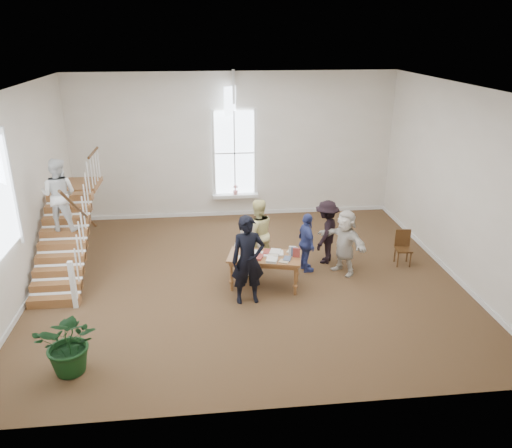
{
  "coord_description": "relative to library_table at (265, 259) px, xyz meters",
  "views": [
    {
      "loc": [
        -0.99,
        -10.77,
        5.66
      ],
      "look_at": [
        0.23,
        0.4,
        1.25
      ],
      "focal_mm": 35.0,
      "sensor_mm": 36.0,
      "label": 1
    }
  ],
  "objects": [
    {
      "name": "person_yellow",
      "position": [
        -0.06,
        1.1,
        0.19
      ],
      "size": [
        0.99,
        0.85,
        1.78
      ],
      "primitive_type": "imported",
      "rotation": [
        0.0,
        0.0,
        3.37
      ],
      "color": "#F9EE9B",
      "rests_on": "ground"
    },
    {
      "name": "woman_cluster_a",
      "position": [
        1.12,
        0.69,
        0.05
      ],
      "size": [
        0.5,
        0.93,
        1.51
      ],
      "primitive_type": "imported",
      "rotation": [
        0.0,
        0.0,
        1.73
      ],
      "color": "#384488",
      "rests_on": "ground"
    },
    {
      "name": "room_shell",
      "position": [
        -0.35,
        4.83,
        -0.3
      ],
      "size": [
        10.49,
        10.0,
        10.0
      ],
      "color": "beige",
      "rests_on": "ground"
    },
    {
      "name": "side_chair",
      "position": [
        3.66,
        0.84,
        -0.21
      ],
      "size": [
        0.43,
        0.43,
        0.9
      ],
      "rotation": [
        0.0,
        0.0,
        -0.12
      ],
      "color": "#3A2010",
      "rests_on": "ground"
    },
    {
      "name": "woman_cluster_b",
      "position": [
        1.72,
        1.14,
        0.13
      ],
      "size": [
        1.07,
        1.24,
        1.66
      ],
      "primitive_type": "imported",
      "rotation": [
        0.0,
        0.0,
        4.19
      ],
      "color": "black",
      "rests_on": "ground"
    },
    {
      "name": "ground",
      "position": [
        -0.35,
        0.44,
        -0.7
      ],
      "size": [
        10.0,
        10.0,
        0.0
      ],
      "primitive_type": "plane",
      "color": "#43301A",
      "rests_on": "ground"
    },
    {
      "name": "floor_plant",
      "position": [
        -3.75,
        -2.75,
        -0.11
      ],
      "size": [
        1.16,
        1.03,
        1.19
      ],
      "primitive_type": "imported",
      "rotation": [
        0.0,
        0.0,
        -0.1
      ],
      "color": "black",
      "rests_on": "ground"
    },
    {
      "name": "staircase",
      "position": [
        -4.69,
        1.19,
        0.92
      ],
      "size": [
        1.1,
        4.1,
        2.92
      ],
      "color": "brown",
      "rests_on": "ground"
    },
    {
      "name": "police_officer",
      "position": [
        -0.46,
        -0.65,
        0.3
      ],
      "size": [
        0.77,
        0.54,
        2.0
      ],
      "primitive_type": "imported",
      "rotation": [
        0.0,
        0.0,
        0.09
      ],
      "color": "black",
      "rests_on": "ground"
    },
    {
      "name": "elderly_woman",
      "position": [
        -0.36,
        0.6,
        0.03
      ],
      "size": [
        0.78,
        0.57,
        1.47
      ],
      "primitive_type": "imported",
      "rotation": [
        0.0,
        0.0,
        2.99
      ],
      "color": "silver",
      "rests_on": "ground"
    },
    {
      "name": "woman_cluster_c",
      "position": [
        2.02,
        0.49,
        0.11
      ],
      "size": [
        1.2,
        1.54,
        1.63
      ],
      "primitive_type": "imported",
      "rotation": [
        0.0,
        0.0,
        5.27
      ],
      "color": "silver",
      "rests_on": "ground"
    },
    {
      "name": "library_table",
      "position": [
        0.0,
        0.0,
        0.0
      ],
      "size": [
        1.82,
        1.21,
        0.85
      ],
      "rotation": [
        0.0,
        0.0,
        -0.24
      ],
      "color": "brown",
      "rests_on": "ground"
    }
  ]
}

